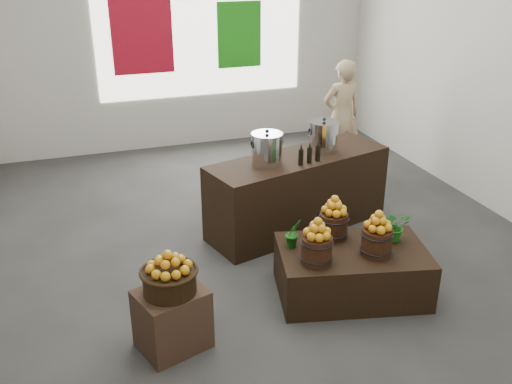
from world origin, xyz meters
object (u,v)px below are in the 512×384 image
object	(u,v)px
display_table	(351,271)
shopper	(341,116)
counter	(298,193)
stock_pot_left	(267,150)
crate	(172,319)
wicker_basket	(170,281)
stock_pot_center	(323,137)

from	to	relation	value
display_table	shopper	world-z (taller)	shopper
counter	stock_pot_left	bearing A→B (deg)	180.00
shopper	display_table	bearing A→B (deg)	64.05
counter	shopper	distance (m)	2.00
shopper	counter	bearing A→B (deg)	48.09
crate	shopper	distance (m)	4.41
wicker_basket	display_table	xyz separation A→B (m)	(1.72, 0.22, -0.38)
stock_pot_left	shopper	bearing A→B (deg)	43.57
wicker_basket	display_table	distance (m)	1.78
stock_pot_center	wicker_basket	bearing A→B (deg)	-140.57
stock_pot_left	crate	bearing A→B (deg)	-131.65
counter	shopper	bearing A→B (deg)	34.41
display_table	stock_pot_center	distance (m)	1.74
stock_pot_left	stock_pot_center	distance (m)	0.77
wicker_basket	shopper	size ratio (longest dim) A/B	0.26
counter	stock_pot_left	size ratio (longest dim) A/B	6.47
shopper	stock_pot_left	bearing A→B (deg)	42.10
crate	wicker_basket	world-z (taller)	wicker_basket
counter	stock_pot_center	bearing A→B (deg)	0.00
shopper	wicker_basket	bearing A→B (deg)	44.32
wicker_basket	counter	size ratio (longest dim) A/B	0.20
wicker_basket	stock_pot_left	distance (m)	2.08
counter	stock_pot_center	size ratio (longest dim) A/B	6.47
wicker_basket	crate	bearing A→B (deg)	0.00
stock_pot_left	stock_pot_center	size ratio (longest dim) A/B	1.00
stock_pot_center	crate	bearing A→B (deg)	-140.57
stock_pot_center	shopper	size ratio (longest dim) A/B	0.21
counter	stock_pot_left	xyz separation A→B (m)	(-0.42, -0.11, 0.60)
display_table	shopper	distance (m)	3.25
wicker_basket	stock_pot_center	xyz separation A→B (m)	(2.10, 1.72, 0.41)
counter	crate	bearing A→B (deg)	-152.43
crate	shopper	bearing A→B (deg)	45.79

